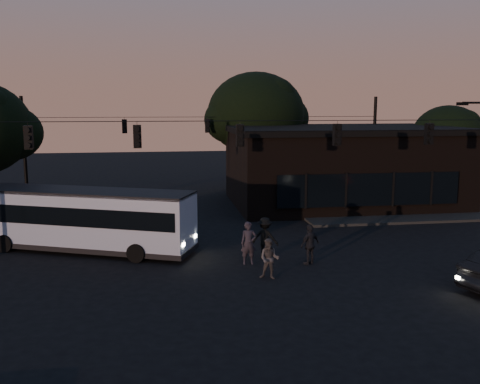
{
  "coord_description": "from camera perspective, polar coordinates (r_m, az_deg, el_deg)",
  "views": [
    {
      "loc": [
        -3.59,
        -19.6,
        6.94
      ],
      "look_at": [
        0.0,
        4.0,
        3.0
      ],
      "focal_mm": 40.0,
      "sensor_mm": 36.0,
      "label": 1
    }
  ],
  "objects": [
    {
      "name": "tree_right",
      "position": [
        43.42,
        21.29,
        5.69
      ],
      "size": [
        5.2,
        5.2,
        6.86
      ],
      "color": "black",
      "rests_on": "ground"
    },
    {
      "name": "tree_behind",
      "position": [
        42.3,
        1.71,
        8.35
      ],
      "size": [
        7.6,
        7.6,
        9.43
      ],
      "color": "black",
      "rests_on": "ground"
    },
    {
      "name": "pedestrian_a",
      "position": [
        23.42,
        0.92,
        -5.47
      ],
      "size": [
        0.69,
        0.46,
        1.89
      ],
      "primitive_type": "imported",
      "rotation": [
        0.0,
        0.0,
        -0.01
      ],
      "color": "black",
      "rests_on": "ground"
    },
    {
      "name": "building",
      "position": [
        37.98,
        10.78,
        2.81
      ],
      "size": [
        15.4,
        10.41,
        5.4
      ],
      "color": "black",
      "rests_on": "ground"
    },
    {
      "name": "signal_rig_near",
      "position": [
        24.0,
        0.0,
        3.41
      ],
      "size": [
        26.24,
        0.3,
        7.5
      ],
      "color": "black",
      "rests_on": "ground"
    },
    {
      "name": "pedestrian_b",
      "position": [
        21.55,
        3.15,
        -7.13
      ],
      "size": [
        0.98,
        0.89,
        1.65
      ],
      "primitive_type": "imported",
      "rotation": [
        0.0,
        0.0,
        -0.41
      ],
      "color": "#403A3A",
      "rests_on": "ground"
    },
    {
      "name": "pedestrian_c",
      "position": [
        23.57,
        7.47,
        -5.57
      ],
      "size": [
        1.13,
        0.9,
        1.79
      ],
      "primitive_type": "imported",
      "rotation": [
        0.0,
        0.0,
        3.66
      ],
      "color": "black",
      "rests_on": "ground"
    },
    {
      "name": "sidewalk_far_right",
      "position": [
        37.68,
        15.96,
        -1.49
      ],
      "size": [
        14.0,
        10.0,
        0.15
      ],
      "primitive_type": "cube",
      "color": "black",
      "rests_on": "ground"
    },
    {
      "name": "pedestrian_d",
      "position": [
        24.33,
        2.67,
        -4.91
      ],
      "size": [
        1.39,
        1.1,
        1.88
      ],
      "primitive_type": "imported",
      "rotation": [
        0.0,
        0.0,
        2.76
      ],
      "color": "black",
      "rests_on": "ground"
    },
    {
      "name": "bus",
      "position": [
        26.35,
        -16.16,
        -2.58
      ],
      "size": [
        10.59,
        6.29,
        2.95
      ],
      "rotation": [
        0.0,
        0.0,
        -0.4
      ],
      "color": "#96A3BF",
      "rests_on": "ground"
    },
    {
      "name": "ground",
      "position": [
        21.1,
        1.66,
        -9.83
      ],
      "size": [
        120.0,
        120.0,
        0.0
      ],
      "primitive_type": "plane",
      "color": "black",
      "rests_on": "ground"
    },
    {
      "name": "signal_rig_far",
      "position": [
        39.86,
        -3.48,
        5.42
      ],
      "size": [
        26.24,
        0.3,
        7.5
      ],
      "color": "black",
      "rests_on": "ground"
    }
  ]
}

